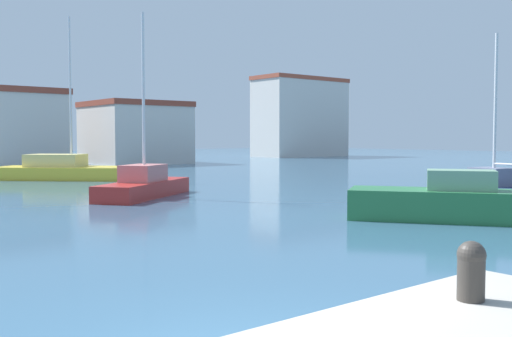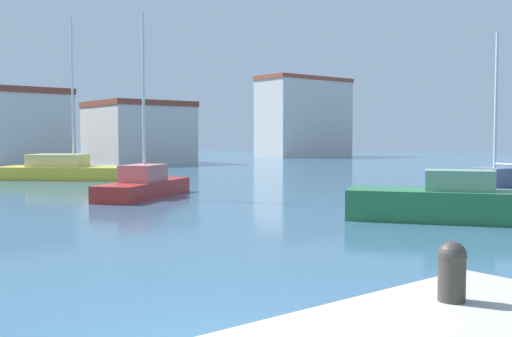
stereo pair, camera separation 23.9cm
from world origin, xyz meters
The scene contains 9 objects.
water centered at (15.00, 20.00, 0.00)m, with size 160.00×160.00×0.00m, color #38607F.
mooring_bollard centered at (1.08, -1.91, 1.26)m, with size 0.27×0.27×0.57m.
sailboat_red_mid_harbor centered at (7.77, 16.91, 0.52)m, with size 5.72×4.78×7.59m.
sailboat_navy_inner_mooring centered at (18.38, 7.45, 0.47)m, with size 2.72×5.08×6.62m.
sailboat_yellow_center_channel centered at (9.25, 28.87, 0.55)m, with size 8.26×8.14×9.48m.
motorboat_green_far_right centered at (11.67, 4.94, 0.54)m, with size 5.04×6.07×1.52m.
warehouse_block centered at (11.76, 47.71, 3.27)m, with size 6.84×9.78×6.52m.
yacht_club centered at (22.19, 45.42, 2.90)m, with size 8.20×8.41×5.79m.
harbor_office centered at (47.79, 49.91, 5.02)m, with size 12.24×5.66×10.01m.
Camera 1 is at (-3.92, -4.88, 2.49)m, focal length 41.32 mm.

